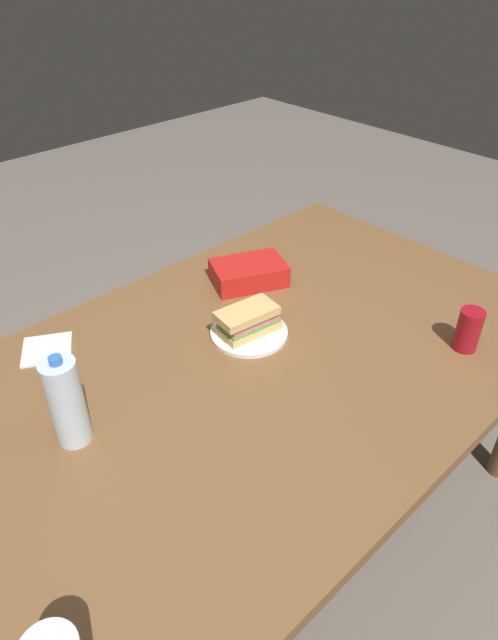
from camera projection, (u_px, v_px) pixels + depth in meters
The scene contains 8 objects.
ground_plane at pixel (247, 525), 1.91m from camera, with size 8.00×8.00×0.00m, color #70665B.
dining_table at pixel (247, 383), 1.53m from camera, with size 1.84×1.11×0.73m.
paper_plate at pixel (249, 333), 1.58m from camera, with size 0.22×0.22×0.01m, color white.
sandwich at pixel (248, 320), 1.55m from camera, with size 0.19×0.12×0.08m.
soda_can_red at pixel (468, 330), 1.50m from camera, with size 0.07×0.07×0.12m, color maroon.
chip_bag at pixel (249, 273), 1.79m from camera, with size 0.23×0.15×0.07m, color red.
water_bottle_tall at pixel (66, 402), 1.21m from camera, with size 0.08×0.08×0.24m.
paper_napkin at pixel (47, 349), 1.53m from camera, with size 0.13×0.13×0.01m, color white.
Camera 1 is at (0.77, 0.83, 1.69)m, focal length 31.24 mm.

